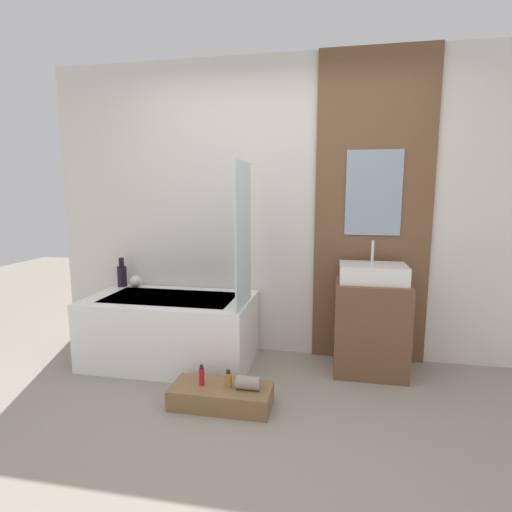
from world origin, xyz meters
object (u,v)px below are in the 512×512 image
at_px(sink, 373,273).
at_px(bottle_soap_primary, 202,376).
at_px(bathtub, 171,329).
at_px(bottle_soap_secondary, 228,380).
at_px(vase_tall_dark, 122,275).
at_px(vase_round_light, 136,281).
at_px(wooden_step_bench, 221,396).

bearing_deg(sink, bottle_soap_primary, -147.00).
distance_m(bathtub, bottle_soap_secondary, 0.93).
bearing_deg(bottle_soap_primary, vase_tall_dark, 139.60).
xyz_separation_m(vase_tall_dark, vase_round_light, (0.14, -0.01, -0.06)).
bearing_deg(wooden_step_bench, vase_tall_dark, 142.93).
height_order(bathtub, bottle_soap_secondary, bathtub).
bearing_deg(bathtub, wooden_step_bench, -45.44).
relative_size(sink, vase_tall_dark, 1.89).
relative_size(sink, bottle_soap_secondary, 4.23).
bearing_deg(vase_round_light, bathtub, -31.52).
bearing_deg(vase_round_light, bottle_soap_secondary, -38.88).
relative_size(wooden_step_bench, bottle_soap_secondary, 5.64).
xyz_separation_m(bathtub, vase_round_light, (-0.46, 0.28, 0.34)).
relative_size(vase_round_light, bottle_soap_secondary, 0.91).
xyz_separation_m(wooden_step_bench, vase_round_light, (-1.08, 0.91, 0.56)).
height_order(bathtub, vase_tall_dark, vase_tall_dark).
height_order(wooden_step_bench, sink, sink).
distance_m(vase_tall_dark, vase_round_light, 0.16).
distance_m(bathtub, vase_tall_dark, 0.78).
distance_m(vase_tall_dark, bottle_soap_primary, 1.51).
height_order(vase_tall_dark, vase_round_light, vase_tall_dark).
distance_m(vase_round_light, bottle_soap_secondary, 1.52).
xyz_separation_m(wooden_step_bench, bottle_soap_primary, (-0.14, 0.00, 0.13)).
xyz_separation_m(vase_round_light, bottle_soap_primary, (0.94, -0.91, -0.42)).
bearing_deg(bathtub, bottle_soap_secondary, -43.16).
height_order(vase_tall_dark, bottle_soap_primary, vase_tall_dark).
height_order(wooden_step_bench, vase_tall_dark, vase_tall_dark).
bearing_deg(bottle_soap_primary, vase_round_light, 135.93).
relative_size(wooden_step_bench, vase_tall_dark, 2.52).
relative_size(bathtub, sink, 2.70).
xyz_separation_m(vase_tall_dark, bottle_soap_primary, (1.09, -0.93, -0.48)).
height_order(sink, bottle_soap_primary, sink).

